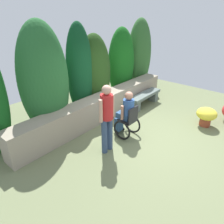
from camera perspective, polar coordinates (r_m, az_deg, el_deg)
ground_plane at (r=5.91m, az=9.21°, el=-6.69°), size 10.07×10.07×0.00m
stone_retaining_wall at (r=6.60m, az=-2.92°, el=1.41°), size 6.20×0.52×0.81m
hedge_backdrop at (r=6.88m, az=-5.75°, el=11.54°), size 7.18×1.09×3.09m
stone_bench at (r=7.65m, az=9.15°, el=4.01°), size 1.58×0.38×0.48m
person_in_wheelchair at (r=5.59m, az=4.07°, el=-1.02°), size 0.53×0.66×1.33m
person_standing_companion at (r=4.77m, az=-1.44°, el=-0.86°), size 0.49×0.30×1.74m
flower_pot_purple_near at (r=6.82m, az=24.82°, el=-0.83°), size 0.59×0.59×0.58m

